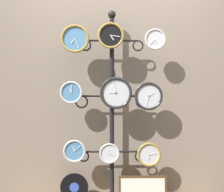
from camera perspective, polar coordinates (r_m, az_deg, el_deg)
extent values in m
cube|color=gray|center=(2.90, -0.08, 5.08)|extent=(4.40, 0.04, 2.80)
cylinder|color=black|center=(2.73, -0.02, -3.25)|extent=(0.05, 0.05, 1.93)
sphere|color=black|center=(2.87, -0.02, 17.30)|extent=(0.08, 0.08, 0.08)
cylinder|color=black|center=(2.80, -2.89, 11.95)|extent=(0.27, 0.02, 0.02)
torus|color=black|center=(2.79, -5.74, 10.90)|extent=(0.12, 0.02, 0.12)
cylinder|color=black|center=(2.80, 2.84, 11.93)|extent=(0.27, 0.02, 0.02)
torus|color=black|center=(2.80, 5.68, 10.86)|extent=(0.12, 0.02, 0.12)
cylinder|color=black|center=(2.73, -3.33, -0.01)|extent=(0.32, 0.02, 0.02)
torus|color=black|center=(2.74, -6.63, -1.25)|extent=(0.14, 0.02, 0.14)
cylinder|color=black|center=(2.74, 3.28, -0.01)|extent=(0.32, 0.02, 0.02)
torus|color=black|center=(2.75, 6.56, -1.25)|extent=(0.14, 0.02, 0.14)
cylinder|color=black|center=(2.79, -3.10, -12.01)|extent=(0.29, 0.02, 0.02)
torus|color=black|center=(2.81, -6.16, -12.96)|extent=(0.11, 0.02, 0.11)
cylinder|color=black|center=(2.79, 3.05, -11.99)|extent=(0.29, 0.02, 0.02)
torus|color=black|center=(2.82, 6.10, -12.91)|extent=(0.11, 0.02, 0.11)
cylinder|color=#4C84B2|center=(2.73, -8.03, 12.19)|extent=(0.26, 0.02, 0.26)
torus|color=#A58438|center=(2.71, -8.08, 12.27)|extent=(0.29, 0.03, 0.29)
cylinder|color=#A58438|center=(2.71, -8.07, 12.26)|extent=(0.02, 0.01, 0.02)
cube|color=silver|center=(2.71, -8.49, 11.75)|extent=(0.05, 0.00, 0.05)
cube|color=silver|center=(2.70, -7.70, 11.29)|extent=(0.04, 0.00, 0.10)
cylinder|color=black|center=(2.72, -0.27, 12.98)|extent=(0.24, 0.02, 0.24)
torus|color=#A58438|center=(2.70, -0.27, 13.06)|extent=(0.27, 0.02, 0.27)
cylinder|color=#A58438|center=(2.70, -0.27, 13.05)|extent=(0.01, 0.01, 0.01)
cube|color=silver|center=(2.70, 0.10, 12.57)|extent=(0.04, 0.00, 0.05)
cube|color=silver|center=(2.70, 0.75, 12.93)|extent=(0.09, 0.00, 0.02)
cylinder|color=silver|center=(2.76, 9.37, 12.04)|extent=(0.20, 0.02, 0.20)
torus|color=silver|center=(2.74, 9.42, 12.11)|extent=(0.22, 0.02, 0.22)
cylinder|color=silver|center=(2.74, 9.42, 12.11)|extent=(0.01, 0.01, 0.01)
cube|color=silver|center=(2.74, 9.49, 11.63)|extent=(0.01, 0.00, 0.05)
cube|color=silver|center=(2.73, 8.85, 11.60)|extent=(0.06, 0.00, 0.06)
cylinder|color=#4C84B2|center=(2.68, -8.85, 0.76)|extent=(0.21, 0.02, 0.21)
torus|color=silver|center=(2.67, -8.89, 0.77)|extent=(0.23, 0.02, 0.23)
cylinder|color=silver|center=(2.67, -8.89, 0.77)|extent=(0.01, 0.01, 0.01)
cube|color=silver|center=(2.67, -9.07, 1.27)|extent=(0.03, 0.00, 0.05)
cube|color=silver|center=(2.67, -8.82, 1.64)|extent=(0.01, 0.00, 0.08)
cylinder|color=silver|center=(2.63, 0.87, 0.66)|extent=(0.29, 0.02, 0.29)
torus|color=#262628|center=(2.61, 0.88, 0.67)|extent=(0.32, 0.03, 0.32)
cylinder|color=#262628|center=(2.62, 0.88, 0.67)|extent=(0.02, 0.01, 0.02)
cube|color=silver|center=(2.61, 0.11, 0.71)|extent=(0.07, 0.00, 0.01)
cube|color=silver|center=(2.61, 0.64, 1.90)|extent=(0.03, 0.00, 0.11)
cylinder|color=silver|center=(2.69, 7.94, -0.04)|extent=(0.26, 0.02, 0.26)
torus|color=#262628|center=(2.67, 8.00, -0.03)|extent=(0.29, 0.03, 0.29)
cylinder|color=#262628|center=(2.67, 8.00, -0.03)|extent=(0.02, 0.01, 0.02)
cube|color=silver|center=(2.67, 8.55, 0.33)|extent=(0.06, 0.00, 0.04)
cube|color=silver|center=(2.67, 7.73, -1.09)|extent=(0.03, 0.00, 0.10)
cylinder|color=#4C84B2|center=(2.70, -8.14, -11.73)|extent=(0.20, 0.02, 0.20)
torus|color=silver|center=(2.68, -8.18, -11.80)|extent=(0.22, 0.02, 0.22)
cylinder|color=silver|center=(2.68, -8.18, -11.80)|extent=(0.01, 0.01, 0.01)
cube|color=silver|center=(2.68, -8.31, -11.30)|extent=(0.02, 0.00, 0.05)
cube|color=silver|center=(2.67, -7.53, -11.28)|extent=(0.07, 0.00, 0.06)
cylinder|color=silver|center=(2.72, -0.58, -12.33)|extent=(0.19, 0.02, 0.19)
torus|color=silver|center=(2.70, -0.57, -12.39)|extent=(0.21, 0.02, 0.21)
cylinder|color=silver|center=(2.70, -0.57, -12.39)|extent=(0.01, 0.01, 0.01)
cube|color=silver|center=(2.70, -0.74, -11.96)|extent=(0.02, 0.00, 0.05)
cube|color=silver|center=(2.70, 0.20, -12.57)|extent=(0.07, 0.00, 0.02)
cylinder|color=silver|center=(2.73, 8.02, -12.45)|extent=(0.22, 0.02, 0.22)
torus|color=#A58438|center=(2.72, 8.07, -12.52)|extent=(0.24, 0.02, 0.24)
cylinder|color=#A58438|center=(2.72, 8.07, -12.52)|extent=(0.01, 0.01, 0.01)
cube|color=silver|center=(2.72, 7.98, -13.06)|extent=(0.02, 0.00, 0.05)
cube|color=silver|center=(2.72, 8.97, -12.33)|extent=(0.09, 0.00, 0.02)
cylinder|color=black|center=(2.87, -8.22, -19.07)|extent=(0.29, 0.01, 0.29)
cylinder|color=#334FB2|center=(2.86, -8.23, -19.09)|extent=(0.10, 0.00, 0.10)
cube|color=#4C381E|center=(2.83, 6.71, -19.49)|extent=(0.49, 0.02, 0.27)
cube|color=white|center=(2.82, 6.74, -19.56)|extent=(0.44, 0.00, 0.23)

